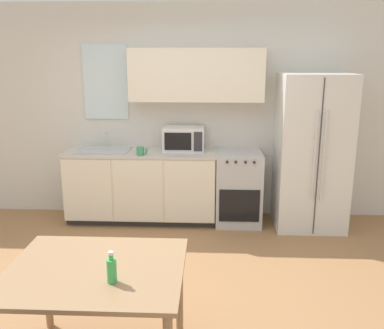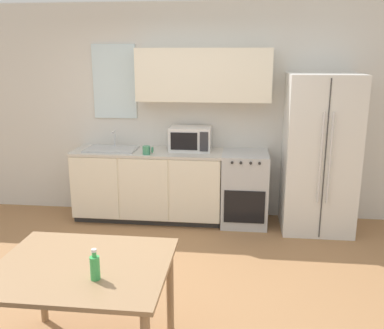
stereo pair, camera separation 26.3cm
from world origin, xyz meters
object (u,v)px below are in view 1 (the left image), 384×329
object	(u,v)px
oven_range	(238,187)
drink_bottle	(112,270)
microwave	(184,139)
dining_table	(96,281)
refrigerator	(311,152)
coffee_mug	(141,151)

from	to	relation	value
oven_range	drink_bottle	world-z (taller)	drink_bottle
microwave	dining_table	world-z (taller)	microwave
dining_table	oven_range	bearing A→B (deg)	67.98
oven_range	refrigerator	size ratio (longest dim) A/B	0.49
refrigerator	microwave	xyz separation A→B (m)	(-1.55, 0.15, 0.12)
oven_range	drink_bottle	xyz separation A→B (m)	(-0.93, -2.85, 0.37)
coffee_mug	dining_table	world-z (taller)	coffee_mug
dining_table	drink_bottle	world-z (taller)	drink_bottle
refrigerator	microwave	bearing A→B (deg)	174.37
refrigerator	microwave	size ratio (longest dim) A/B	3.67
microwave	coffee_mug	distance (m)	0.58
microwave	drink_bottle	bearing A→B (deg)	-94.69
dining_table	refrigerator	bearing A→B (deg)	53.37
coffee_mug	dining_table	size ratio (longest dim) A/B	0.11
coffee_mug	dining_table	bearing A→B (deg)	-87.68
oven_range	dining_table	xyz separation A→B (m)	(-1.08, -2.68, 0.20)
microwave	drink_bottle	world-z (taller)	microwave
drink_bottle	refrigerator	bearing A→B (deg)	57.25
refrigerator	drink_bottle	size ratio (longest dim) A/B	9.29
refrigerator	drink_bottle	bearing A→B (deg)	-122.75
drink_bottle	oven_range	bearing A→B (deg)	71.91
oven_range	microwave	world-z (taller)	microwave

